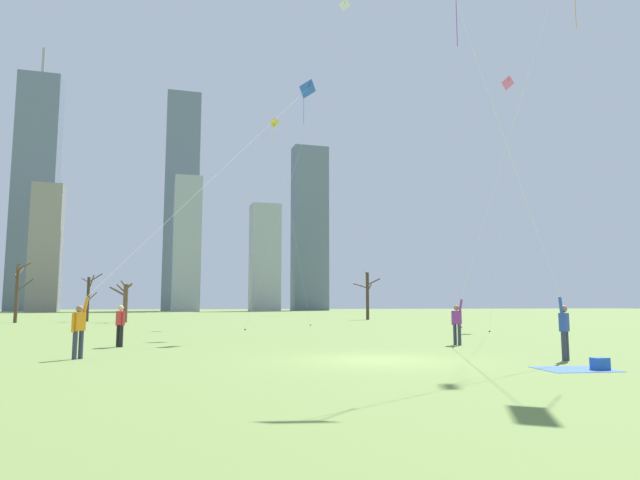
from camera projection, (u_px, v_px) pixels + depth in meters
The scene contains 19 objects.
ground_plane at pixel (377, 360), 16.49m from camera, with size 400.00×400.00×0.00m, color olive.
kite_flyer_midfield_center_blue at pixel (145, 259), 19.57m from camera, with size 10.96×11.75×14.56m.
kite_flyer_midfield_left_purple at pixel (545, 271), 16.32m from camera, with size 4.75×1.21×11.30m.
kite_flyer_midfield_right_orange at pixel (482, 238), 21.49m from camera, with size 1.04×7.53×14.10m.
bystander_watching_nearby at pixel (120, 324), 21.71m from camera, with size 0.36×0.43×1.62m.
distant_kite_low_near_trees_pink at pixel (505, 98), 45.19m from camera, with size 6.74×2.11×20.34m.
distant_kite_high_overhead_white at pixel (334, 38), 41.50m from camera, with size 7.95×1.60×24.75m.
distant_kite_drifting_left_yellow at pixel (277, 139), 46.43m from camera, with size 3.13×2.15×17.36m.
picnic_spot at pixel (589, 366), 14.04m from camera, with size 2.00×1.66×0.31m.
bare_tree_right_of_center at pixel (367, 294), 61.90m from camera, with size 2.69×2.30×5.48m.
bare_tree_left_of_center at pixel (89, 297), 55.02m from camera, with size 2.01×2.90×4.79m.
bare_tree_far_right_edge at pixel (18, 289), 50.97m from camera, with size 1.93×2.94×5.53m.
bare_tree_leftmost at pixel (125, 300), 52.19m from camera, with size 2.24×2.19×3.88m.
skyline_mid_tower_left at pixel (36, 191), 144.51m from camera, with size 10.28×8.10×70.07m.
skyline_short_annex at pixel (181, 200), 156.45m from camera, with size 9.33×5.70×61.88m.
skyline_mid_tower_right at pixel (265, 257), 147.73m from camera, with size 7.70×6.00×28.35m.
skyline_slender_spire at pixel (310, 228), 164.29m from camera, with size 10.27×5.66×48.57m.
skyline_tall_tower at pixel (187, 244), 139.77m from camera, with size 6.68×8.03×33.72m.
skyline_squat_block at pixel (46, 247), 129.53m from camera, with size 6.68×5.19×29.88m.
Camera 1 is at (-6.34, -15.64, 1.63)m, focal length 31.25 mm.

